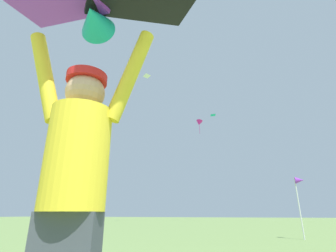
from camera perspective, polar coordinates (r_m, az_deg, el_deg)
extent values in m
cylinder|color=yellow|center=(1.47, -19.91, -6.81)|extent=(0.42, 0.42, 0.56)
sphere|color=tan|center=(1.59, -18.30, 7.15)|extent=(0.23, 0.23, 0.23)
cylinder|color=red|center=(1.64, -17.95, 10.13)|extent=(0.30, 0.30, 0.05)
cylinder|color=yellow|center=(1.59, -8.56, 11.39)|extent=(0.29, 0.16, 0.62)
cylinder|color=yellow|center=(1.75, -26.24, 10.18)|extent=(0.29, 0.16, 0.62)
cylinder|color=black|center=(1.96, -16.14, 24.40)|extent=(0.19, 0.61, 0.02)
cone|color=#19B2AD|center=(1.90, -16.44, 22.20)|extent=(0.29, 0.26, 0.24)
cone|color=#DB2393|center=(32.34, 7.13, 0.71)|extent=(1.17, 1.21, 0.79)
cylinder|color=#991867|center=(32.05, 7.19, -0.79)|extent=(0.04, 0.04, 1.16)
pyramid|color=#19B2AD|center=(37.85, 10.20, 2.50)|extent=(1.00, 1.00, 0.18)
cube|color=yellow|center=(23.39, -16.82, 8.99)|extent=(0.73, 0.95, 1.13)
pyramid|color=white|center=(28.33, -4.85, 11.33)|extent=(0.75, 0.75, 0.20)
cylinder|color=silver|center=(9.95, 27.72, -16.05)|extent=(0.04, 0.04, 2.03)
cone|color=purple|center=(10.03, 27.71, -10.89)|extent=(0.28, 0.24, 0.24)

